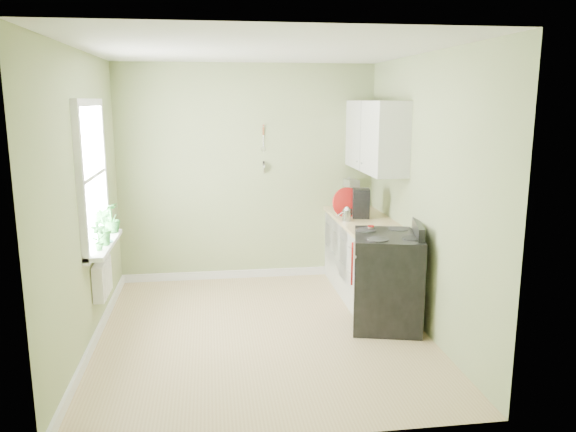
{
  "coord_description": "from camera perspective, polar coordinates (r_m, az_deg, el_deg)",
  "views": [
    {
      "loc": [
        -0.47,
        -5.19,
        2.26
      ],
      "look_at": [
        0.33,
        0.55,
        1.06
      ],
      "focal_mm": 35.0,
      "sensor_mm": 36.0,
      "label": 1
    }
  ],
  "objects": [
    {
      "name": "wall_left",
      "position": [
        5.39,
        -20.08,
        1.29
      ],
      "size": [
        0.02,
        3.6,
        2.7
      ],
      "primitive_type": "cube",
      "color": "#9DA973",
      "rests_on": "floor"
    },
    {
      "name": "floor",
      "position": [
        5.68,
        -2.62,
        -11.83
      ],
      "size": [
        3.2,
        3.6,
        0.02
      ],
      "primitive_type": "cube",
      "color": "tan",
      "rests_on": "ground"
    },
    {
      "name": "coffee_maker",
      "position": [
        6.59,
        7.39,
        1.22
      ],
      "size": [
        0.23,
        0.24,
        0.34
      ],
      "color": "black",
      "rests_on": "countertop"
    },
    {
      "name": "countertop",
      "position": [
        6.58,
        7.72,
        -0.4
      ],
      "size": [
        0.64,
        1.6,
        0.04
      ],
      "primitive_type": "cube",
      "color": "#DABE85",
      "rests_on": "base_cabinets"
    },
    {
      "name": "plant_b",
      "position": [
        5.61,
        -18.37,
        -1.14
      ],
      "size": [
        0.24,
        0.24,
        0.33
      ],
      "primitive_type": "imported",
      "rotation": [
        0.0,
        0.0,
        2.39
      ],
      "color": "#276D2A",
      "rests_on": "window_sill"
    },
    {
      "name": "red_tray",
      "position": [
        6.56,
        5.99,
        1.37
      ],
      "size": [
        0.36,
        0.12,
        0.35
      ],
      "primitive_type": "cylinder",
      "rotation": [
        1.45,
        0.0,
        0.18
      ],
      "color": "red",
      "rests_on": "countertop"
    },
    {
      "name": "wall_right",
      "position": [
        5.66,
        13.7,
        2.15
      ],
      "size": [
        0.02,
        3.6,
        2.7
      ],
      "primitive_type": "cube",
      "color": "#9DA973",
      "rests_on": "floor"
    },
    {
      "name": "ceiling",
      "position": [
        5.23,
        -2.91,
        16.67
      ],
      "size": [
        3.2,
        3.6,
        0.02
      ],
      "primitive_type": "cube",
      "color": "white",
      "rests_on": "wall_back"
    },
    {
      "name": "upper_cabinets",
      "position": [
        6.58,
        8.86,
        8.02
      ],
      "size": [
        0.35,
        1.4,
        0.8
      ],
      "primitive_type": "cube",
      "color": "white",
      "rests_on": "wall_right"
    },
    {
      "name": "radiator",
      "position": [
        5.8,
        -18.34,
        -6.04
      ],
      "size": [
        0.12,
        0.5,
        0.35
      ],
      "primitive_type": "cube",
      "color": "white",
      "rests_on": "wall_left"
    },
    {
      "name": "plant_c",
      "position": [
        6.12,
        -17.51,
        -0.18
      ],
      "size": [
        0.24,
        0.24,
        0.31
      ],
      "primitive_type": "imported",
      "rotation": [
        0.0,
        0.0,
        4.17
      ],
      "color": "#276D2A",
      "rests_on": "window_sill"
    },
    {
      "name": "window_sill",
      "position": [
        5.75,
        -18.17,
        -2.75
      ],
      "size": [
        0.18,
        1.14,
        0.04
      ],
      "primitive_type": "cube",
      "color": "white",
      "rests_on": "wall_left"
    },
    {
      "name": "wall_back",
      "position": [
        7.07,
        -4.12,
        4.31
      ],
      "size": [
        3.2,
        0.02,
        2.7
      ],
      "primitive_type": "cube",
      "color": "#9DA973",
      "rests_on": "floor"
    },
    {
      "name": "wall_utensils",
      "position": [
        7.03,
        -2.49,
        6.05
      ],
      "size": [
        0.02,
        0.14,
        0.58
      ],
      "color": "#DABE85",
      "rests_on": "wall_back"
    },
    {
      "name": "plant_a",
      "position": [
        5.41,
        -18.74,
        -2.0
      ],
      "size": [
        0.17,
        0.15,
        0.26
      ],
      "primitive_type": "imported",
      "rotation": [
        0.0,
        0.0,
        0.47
      ],
      "color": "#276D2A",
      "rests_on": "window_sill"
    },
    {
      "name": "jar",
      "position": [
        5.87,
        8.42,
        -1.3
      ],
      "size": [
        0.07,
        0.07,
        0.07
      ],
      "color": "tan",
      "rests_on": "countertop"
    },
    {
      "name": "stove",
      "position": [
        5.79,
        10.06,
        -6.34
      ],
      "size": [
        0.85,
        0.91,
        1.07
      ],
      "color": "black",
      "rests_on": "floor"
    },
    {
      "name": "window",
      "position": [
        5.64,
        -19.34,
        3.85
      ],
      "size": [
        0.06,
        1.14,
        1.44
      ],
      "color": "white",
      "rests_on": "wall_left"
    },
    {
      "name": "base_cabinets",
      "position": [
        6.69,
        7.7,
        -4.21
      ],
      "size": [
        0.6,
        1.6,
        0.87
      ],
      "primitive_type": "cube",
      "color": "white",
      "rests_on": "floor"
    },
    {
      "name": "stand_mixer",
      "position": [
        7.25,
        6.32,
        2.28
      ],
      "size": [
        0.24,
        0.35,
        0.4
      ],
      "color": "#B2B2B7",
      "rests_on": "countertop"
    },
    {
      "name": "kettle",
      "position": [
        6.37,
        5.98,
        0.21
      ],
      "size": [
        0.17,
        0.1,
        0.17
      ],
      "color": "silver",
      "rests_on": "countertop"
    }
  ]
}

